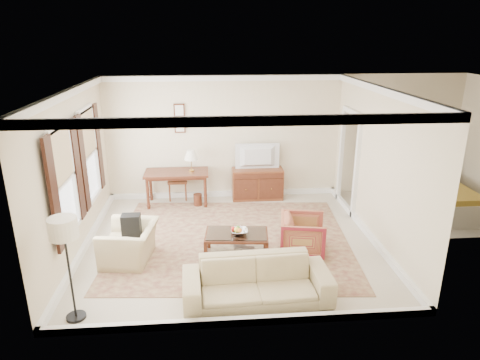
{
  "coord_description": "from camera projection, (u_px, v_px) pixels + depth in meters",
  "views": [
    {
      "loc": [
        -0.43,
        -7.34,
        3.8
      ],
      "look_at": [
        0.2,
        0.3,
        1.15
      ],
      "focal_mm": 32.0,
      "sensor_mm": 36.0,
      "label": 1
    }
  ],
  "objects": [
    {
      "name": "floor_lamp",
      "position": [
        64.0,
        236.0,
        5.59
      ],
      "size": [
        0.38,
        0.38,
        1.53
      ],
      "color": "black",
      "rests_on": "room_shell"
    },
    {
      "name": "doorway",
      "position": [
        348.0,
        163.0,
        9.46
      ],
      "size": [
        0.1,
        1.12,
        2.25
      ],
      "primitive_type": null,
      "color": "white",
      "rests_on": "room_shell"
    },
    {
      "name": "rug",
      "position": [
        232.0,
        240.0,
        8.26
      ],
      "size": [
        4.71,
        4.13,
        0.01
      ],
      "primitive_type": "cube",
      "rotation": [
        0.0,
        0.0,
        -0.08
      ],
      "color": "maroon",
      "rests_on": "room_shell"
    },
    {
      "name": "book_b",
      "position": [
        242.0,
        250.0,
        7.51
      ],
      "size": [
        0.28,
        0.05,
        0.38
      ],
      "primitive_type": "imported",
      "rotation": [
        0.0,
        0.0,
        -0.09
      ],
      "color": "brown",
      "rests_on": "coffee_table"
    },
    {
      "name": "sideboard",
      "position": [
        257.0,
        184.0,
        10.24
      ],
      "size": [
        1.2,
        0.46,
        0.74
      ],
      "primitive_type": "cube",
      "color": "brown",
      "rests_on": "room_shell"
    },
    {
      "name": "book_a",
      "position": [
        233.0,
        245.0,
        7.67
      ],
      "size": [
        0.28,
        0.07,
        0.38
      ],
      "primitive_type": "imported",
      "rotation": [
        0.0,
        0.0,
        0.13
      ],
      "color": "brown",
      "rests_on": "coffee_table"
    },
    {
      "name": "framed_prints",
      "position": [
        180.0,
        118.0,
        9.8
      ],
      "size": [
        0.25,
        0.04,
        0.68
      ],
      "primitive_type": null,
      "color": "#512517",
      "rests_on": "room_shell"
    },
    {
      "name": "fruit_bowl",
      "position": [
        239.0,
        231.0,
        7.47
      ],
      "size": [
        0.42,
        0.42,
        0.1
      ],
      "primitive_type": "imported",
      "color": "silver",
      "rests_on": "coffee_table"
    },
    {
      "name": "room_shell",
      "position": [
        230.0,
        114.0,
        7.38
      ],
      "size": [
        5.51,
        5.01,
        2.91
      ],
      "color": "beige",
      "rests_on": "ground"
    },
    {
      "name": "striped_armchair",
      "position": [
        303.0,
        233.0,
        7.65
      ],
      "size": [
        0.85,
        0.89,
        0.79
      ],
      "primitive_type": "imported",
      "rotation": [
        0.0,
        0.0,
        1.38
      ],
      "color": "maroon",
      "rests_on": "room_shell"
    },
    {
      "name": "window_front",
      "position": [
        64.0,
        182.0,
        6.81
      ],
      "size": [
        0.12,
        1.56,
        1.8
      ],
      "primitive_type": null,
      "color": "#CCB284",
      "rests_on": "room_shell"
    },
    {
      "name": "club_armchair",
      "position": [
        129.0,
        237.0,
        7.41
      ],
      "size": [
        0.78,
        1.08,
        0.87
      ],
      "primitive_type": "imported",
      "rotation": [
        0.0,
        0.0,
        -1.71
      ],
      "color": "#C4B384",
      "rests_on": "room_shell"
    },
    {
      "name": "desk_lamp",
      "position": [
        191.0,
        161.0,
        9.71
      ],
      "size": [
        0.32,
        0.32,
        0.5
      ],
      "primitive_type": null,
      "color": "silver",
      "rests_on": "writing_desk"
    },
    {
      "name": "coffee_table",
      "position": [
        237.0,
        238.0,
        7.55
      ],
      "size": [
        1.16,
        0.75,
        0.47
      ],
      "rotation": [
        0.0,
        0.0,
        -0.1
      ],
      "color": "#512517",
      "rests_on": "room_shell"
    },
    {
      "name": "sofa",
      "position": [
        257.0,
        275.0,
        6.28
      ],
      "size": [
        2.21,
        0.73,
        0.85
      ],
      "primitive_type": "imported",
      "rotation": [
        0.0,
        0.0,
        0.04
      ],
      "color": "#C4B384",
      "rests_on": "room_shell"
    },
    {
      "name": "writing_desk",
      "position": [
        177.0,
        176.0,
        9.8
      ],
      "size": [
        1.45,
        0.72,
        0.79
      ],
      "color": "#512517",
      "rests_on": "room_shell"
    },
    {
      "name": "annex_bedroom",
      "position": [
        429.0,
        197.0,
        9.51
      ],
      "size": [
        3.0,
        2.7,
        2.9
      ],
      "color": "beige",
      "rests_on": "ground"
    },
    {
      "name": "desk_chair",
      "position": [
        178.0,
        178.0,
        10.18
      ],
      "size": [
        0.52,
        0.52,
        1.05
      ],
      "primitive_type": null,
      "rotation": [
        0.0,
        0.0,
        -0.17
      ],
      "color": "brown",
      "rests_on": "room_shell"
    },
    {
      "name": "backpack",
      "position": [
        131.0,
        223.0,
        7.4
      ],
      "size": [
        0.31,
        0.37,
        0.4
      ],
      "primitive_type": "cube",
      "rotation": [
        0.0,
        0.0,
        -1.89
      ],
      "color": "black",
      "rests_on": "club_armchair"
    },
    {
      "name": "tv",
      "position": [
        258.0,
        149.0,
        9.93
      ],
      "size": [
        0.99,
        0.57,
        0.13
      ],
      "primitive_type": "imported",
      "rotation": [
        0.0,
        0.0,
        3.14
      ],
      "color": "black",
      "rests_on": "sideboard"
    },
    {
      "name": "window_rear",
      "position": [
        89.0,
        155.0,
        8.32
      ],
      "size": [
        0.12,
        1.56,
        1.8
      ],
      "primitive_type": null,
      "color": "#CCB284",
      "rests_on": "room_shell"
    }
  ]
}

